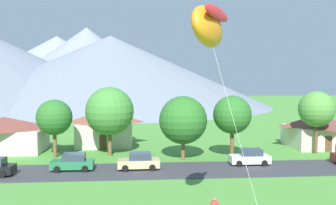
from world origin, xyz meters
TOP-DOWN VIEW (x-y plane):
  - road_strip at (0.00, 28.27)m, footprint 160.00×6.85m
  - mountain_central_ridge at (-39.59, 178.23)m, footprint 105.67×105.67m
  - mountain_east_ridge at (-10.06, 123.35)m, footprint 109.88×109.88m
  - mountain_far_east_ridge at (-21.79, 150.96)m, footprint 83.88×83.88m
  - house_leftmost at (-17.72, 39.93)m, footprint 10.66×6.89m
  - house_left_center at (23.26, 39.91)m, footprint 7.62×7.52m
  - house_right_center at (-5.31, 43.65)m, footprint 8.02×7.69m
  - tree_near_left at (4.33, 33.29)m, footprint 5.48×5.48m
  - tree_left_of_center at (-10.52, 35.74)m, footprint 4.18×4.18m
  - tree_center at (21.19, 35.60)m, footprint 4.42×4.42m
  - tree_right_of_center at (-4.15, 36.28)m, footprint 5.79×5.79m
  - tree_near_right at (10.02, 33.32)m, footprint 4.41×4.41m
  - parked_car_green_west_end at (-7.30, 28.96)m, footprint 4.21×2.10m
  - parked_car_tan_mid_west at (-0.70, 28.86)m, footprint 4.24×2.16m
  - parked_car_white_mid_east at (11.12, 29.97)m, footprint 4.21×2.11m
  - kite_flyer_with_kite at (2.98, 11.16)m, footprint 4.69×4.05m

SIDE VIEW (x-z plane):
  - road_strip at x=0.00m, z-range 0.00..0.08m
  - parked_car_green_west_end at x=-7.30m, z-range 0.03..1.71m
  - parked_car_tan_mid_west at x=-0.70m, z-range 0.03..1.71m
  - parked_car_white_mid_east at x=11.12m, z-range 0.03..1.71m
  - house_left_center at x=23.26m, z-range 0.08..4.46m
  - house_leftmost at x=-17.72m, z-range 0.08..4.53m
  - house_right_center at x=-5.31m, z-range 0.09..5.04m
  - tree_near_left at x=4.33m, z-range 0.90..8.19m
  - tree_left_of_center at x=-10.52m, z-range 1.30..8.14m
  - tree_near_right at x=10.02m, z-range 1.43..8.76m
  - tree_right_of_center at x=-4.15m, z-range 1.23..9.52m
  - tree_center at x=21.19m, z-range 1.63..9.37m
  - kite_flyer_with_kite at x=2.98m, z-range 5.32..18.48m
  - mountain_east_ridge at x=-10.06m, z-range 0.00..24.37m
  - mountain_central_ridge at x=-39.59m, z-range 0.00..30.33m
  - mountain_far_east_ridge at x=-21.79m, z-range 0.00..30.93m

